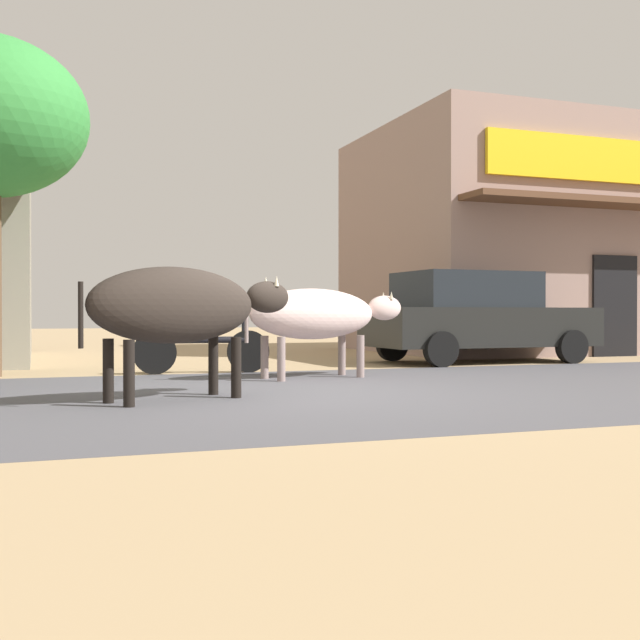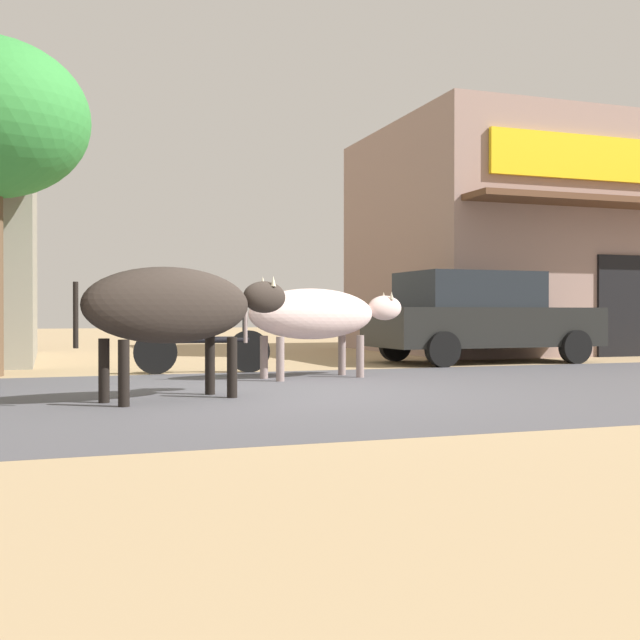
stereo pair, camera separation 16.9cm
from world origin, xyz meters
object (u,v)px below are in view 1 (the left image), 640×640
at_px(cow_near_brown, 180,307).
at_px(cow_far_dark, 317,315).
at_px(parked_motorcycle, 204,342).
at_px(parked_hatchback_car, 475,316).

xyz_separation_m(cow_near_brown, cow_far_dark, (2.28, 2.14, -0.09)).
bearing_deg(parked_motorcycle, parked_hatchback_car, 10.20).
bearing_deg(cow_far_dark, parked_motorcycle, 134.41).
relative_size(parked_motorcycle, cow_near_brown, 0.83).
xyz_separation_m(parked_hatchback_car, parked_motorcycle, (-5.21, -0.94, -0.37)).
xyz_separation_m(parked_hatchback_car, cow_far_dark, (-3.90, -2.28, 0.03)).
distance_m(parked_hatchback_car, parked_motorcycle, 5.31).
bearing_deg(parked_hatchback_car, cow_far_dark, -149.67).
xyz_separation_m(parked_motorcycle, cow_near_brown, (-0.97, -3.48, 0.49)).
xyz_separation_m(parked_hatchback_car, cow_near_brown, (-6.18, -4.42, 0.12)).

